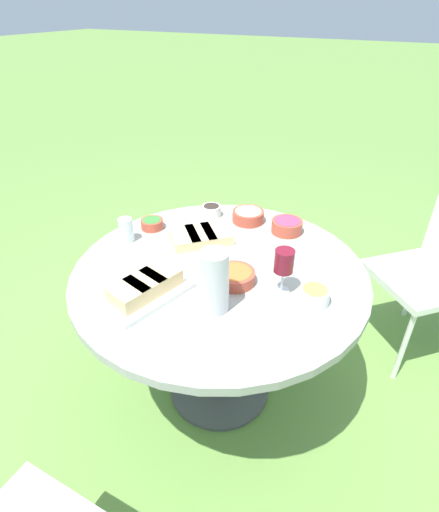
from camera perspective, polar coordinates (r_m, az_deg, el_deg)
The scene contains 14 objects.
ground_plane at distance 2.10m, azimuth -0.00°, elevation -18.27°, with size 40.00×40.00×0.00m, color #668E42.
dining_table at distance 1.67m, azimuth -0.00°, elevation -5.01°, with size 1.18×1.18×0.73m.
chair_near_right at distance 2.27m, azimuth 28.78°, elevation -0.99°, with size 0.61×0.61×0.89m.
water_pitcher at distance 1.34m, azimuth -0.70°, elevation -3.64°, with size 0.10×0.10×0.23m.
wine_glass at distance 1.43m, azimuth 9.20°, elevation -0.94°, with size 0.07×0.07×0.18m.
platter_bread_main at distance 1.74m, azimuth -2.69°, elevation 2.47°, with size 0.40×0.40×0.07m.
platter_charcuterie at distance 1.46m, azimuth -10.47°, elevation -4.57°, with size 0.26×0.36×0.08m.
bowl_fries at distance 1.45m, azimuth 13.40°, elevation -5.44°, with size 0.11×0.11×0.06m.
bowl_salad at distance 1.90m, azimuth -9.60°, elevation 4.62°, with size 0.10×0.10×0.04m.
bowl_olives at distance 1.99m, azimuth -1.17°, elevation 6.57°, with size 0.09×0.09×0.05m.
bowl_dip_red at distance 1.86m, azimuth 9.61°, elevation 4.31°, with size 0.14×0.14×0.06m.
bowl_dip_cream at distance 1.94m, azimuth 4.12°, elevation 5.80°, with size 0.15×0.15×0.06m.
bowl_roasted_veg at distance 1.51m, azimuth 2.17°, elevation -2.88°, with size 0.16×0.16×0.05m.
cup_water_near at distance 1.81m, azimuth -13.19°, elevation 3.65°, with size 0.06×0.06×0.11m.
Camera 1 is at (-0.62, 1.16, 1.64)m, focal length 28.00 mm.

